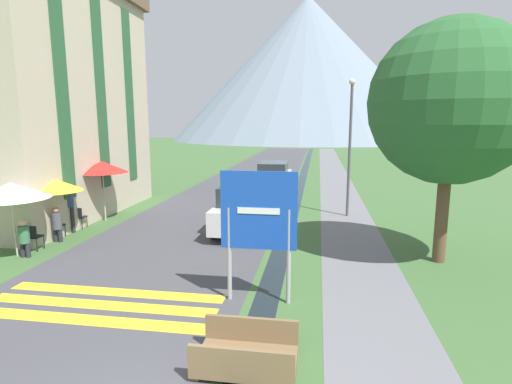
% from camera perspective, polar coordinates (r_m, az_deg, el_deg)
% --- Properties ---
extents(ground_plane, '(160.00, 160.00, 0.00)m').
position_cam_1_polar(ground_plane, '(24.47, 3.30, 0.23)').
color(ground_plane, '#3D6033').
extents(road, '(6.40, 60.00, 0.01)m').
position_cam_1_polar(road, '(34.59, 0.79, 3.10)').
color(road, '#424247').
rests_on(road, ground_plane).
extents(footpath, '(2.20, 60.00, 0.01)m').
position_cam_1_polar(footpath, '(34.28, 10.95, 2.86)').
color(footpath, slate).
rests_on(footpath, ground_plane).
extents(drainage_channel, '(0.60, 60.00, 0.00)m').
position_cam_1_polar(drainage_channel, '(34.27, 6.94, 2.96)').
color(drainage_channel, black).
rests_on(drainage_channel, ground_plane).
extents(crosswalk_marking, '(5.44, 1.84, 0.01)m').
position_cam_1_polar(crosswalk_marking, '(10.10, -21.27, -14.80)').
color(crosswalk_marking, yellow).
rests_on(crosswalk_marking, ground_plane).
extents(mountain_distant, '(63.57, 63.57, 32.94)m').
position_cam_1_polar(mountain_distant, '(99.44, 7.27, 16.99)').
color(mountain_distant, slate).
rests_on(mountain_distant, ground_plane).
extents(hotel_building, '(5.66, 9.98, 10.66)m').
position_cam_1_polar(hotel_building, '(19.90, -28.08, 13.55)').
color(hotel_building, '#BCAD93').
rests_on(hotel_building, ground_plane).
extents(road_sign, '(1.74, 0.11, 3.06)m').
position_cam_1_polar(road_sign, '(8.99, 0.38, -4.11)').
color(road_sign, '#9E9EA3').
rests_on(road_sign, ground_plane).
extents(footbridge, '(1.70, 1.10, 0.65)m').
position_cam_1_polar(footbridge, '(7.30, -1.38, -22.28)').
color(footbridge, brown).
rests_on(footbridge, ground_plane).
extents(parked_car_near, '(1.97, 4.55, 1.82)m').
position_cam_1_polar(parked_car_near, '(15.31, -1.54, -2.15)').
color(parked_car_near, silver).
rests_on(parked_car_near, ground_plane).
extents(parked_car_far, '(1.94, 4.38, 1.82)m').
position_cam_1_polar(parked_car_far, '(23.64, 2.54, 2.13)').
color(parked_car_far, '#B2B2B7').
rests_on(parked_car_far, ground_plane).
extents(cafe_chair_middle, '(0.40, 0.40, 0.85)m').
position_cam_1_polar(cafe_chair_middle, '(16.03, -26.67, -4.14)').
color(cafe_chair_middle, black).
rests_on(cafe_chair_middle, ground_plane).
extents(cafe_chair_far_right, '(0.40, 0.40, 0.85)m').
position_cam_1_polar(cafe_chair_far_right, '(17.06, -23.99, -3.13)').
color(cafe_chair_far_right, black).
rests_on(cafe_chair_far_right, ground_plane).
extents(cafe_chair_near_left, '(0.40, 0.40, 0.85)m').
position_cam_1_polar(cafe_chair_near_left, '(14.82, -29.23, -5.43)').
color(cafe_chair_near_left, black).
rests_on(cafe_chair_near_left, ground_plane).
extents(cafe_umbrella_front_white, '(2.22, 2.22, 2.33)m').
position_cam_1_polar(cafe_umbrella_front_white, '(14.17, -31.65, 0.16)').
color(cafe_umbrella_front_white, '#B7B2A8').
rests_on(cafe_umbrella_front_white, ground_plane).
extents(cafe_umbrella_middle_yellow, '(1.94, 1.94, 2.18)m').
position_cam_1_polar(cafe_umbrella_middle_yellow, '(15.74, -26.93, 0.93)').
color(cafe_umbrella_middle_yellow, '#B7B2A8').
rests_on(cafe_umbrella_middle_yellow, ground_plane).
extents(cafe_umbrella_rear_red, '(2.08, 2.08, 2.53)m').
position_cam_1_polar(cafe_umbrella_rear_red, '(17.77, -21.11, 3.35)').
color(cafe_umbrella_rear_red, '#B7B2A8').
rests_on(cafe_umbrella_rear_red, ground_plane).
extents(person_seated_near, '(0.32, 0.32, 1.20)m').
position_cam_1_polar(person_seated_near, '(14.22, -30.23, -5.51)').
color(person_seated_near, '#282833').
rests_on(person_seated_near, ground_plane).
extents(person_seated_far, '(0.32, 0.32, 1.24)m').
position_cam_1_polar(person_seated_far, '(15.48, -26.56, -3.94)').
color(person_seated_far, '#282833').
rests_on(person_seated_far, ground_plane).
extents(person_standing_terrace, '(0.32, 0.32, 1.86)m').
position_cam_1_polar(person_standing_terrace, '(16.49, -25.11, -1.62)').
color(person_standing_terrace, '#282833').
rests_on(person_standing_terrace, ground_plane).
extents(streetlamp, '(0.28, 0.28, 5.94)m').
position_cam_1_polar(streetlamp, '(17.82, 13.30, 7.58)').
color(streetlamp, '#515156').
rests_on(streetlamp, ground_plane).
extents(tree_by_path, '(4.60, 4.60, 6.95)m').
position_cam_1_polar(tree_by_path, '(12.69, 26.10, 11.31)').
color(tree_by_path, brown).
rests_on(tree_by_path, ground_plane).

